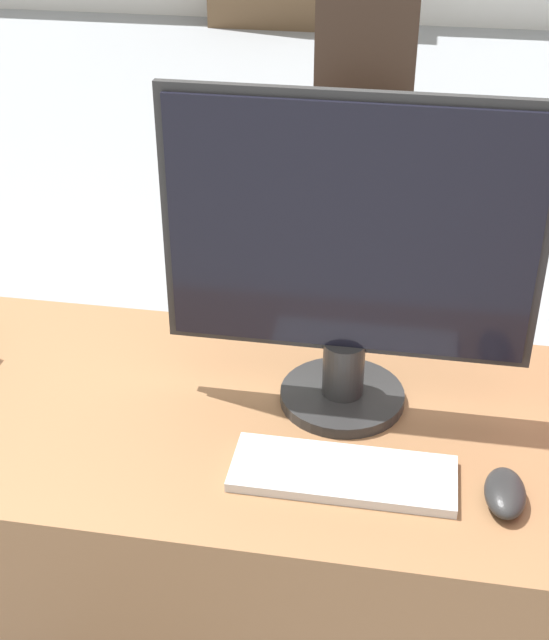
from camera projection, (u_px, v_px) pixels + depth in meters
name	position (u px, v px, depth m)	size (l,w,h in m)	color
desk	(225.00, 571.00, 1.70)	(1.49, 0.61, 0.76)	#8C603D
monitor	(349.00, 253.00, 1.38)	(0.60, 0.21, 0.54)	#282828
keyboard	(343.00, 474.00, 1.36)	(0.34, 0.12, 0.02)	silver
mouse	(505.00, 493.00, 1.30)	(0.06, 0.11, 0.04)	#262626
far_chair	(361.00, 93.00, 3.81)	(0.44, 0.44, 0.96)	#38281E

